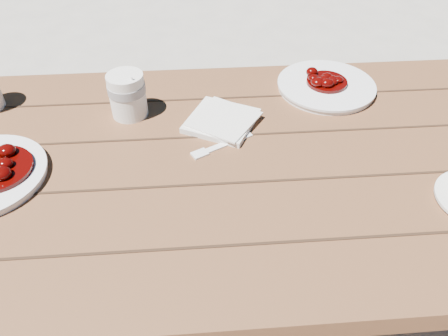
{
  "coord_description": "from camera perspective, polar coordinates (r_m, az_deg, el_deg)",
  "views": [
    {
      "loc": [
        -0.0,
        -0.72,
        1.37
      ],
      "look_at": [
        0.04,
        -0.1,
        0.81
      ],
      "focal_mm": 35.0,
      "sensor_mm": 36.0,
      "label": 1
    }
  ],
  "objects": [
    {
      "name": "napkin_stack",
      "position": [
        1.05,
        -0.33,
        6.19
      ],
      "size": [
        0.2,
        0.2,
        0.01
      ],
      "primitive_type": "cube",
      "rotation": [
        0.0,
        0.0,
        1.1
      ],
      "color": "white",
      "rests_on": "picnic_table"
    },
    {
      "name": "second_plate",
      "position": [
        1.22,
        13.18,
        10.35
      ],
      "size": [
        0.25,
        0.25,
        0.02
      ],
      "primitive_type": "cylinder",
      "color": "white",
      "rests_on": "picnic_table"
    },
    {
      "name": "picnic_table",
      "position": [
        1.07,
        -2.73,
        -5.47
      ],
      "size": [
        2.0,
        1.55,
        0.75
      ],
      "color": "brown",
      "rests_on": "ground"
    },
    {
      "name": "coffee_cup",
      "position": [
        1.09,
        -12.49,
        9.27
      ],
      "size": [
        0.09,
        0.09,
        0.11
      ],
      "primitive_type": "cylinder",
      "color": "white",
      "rests_on": "picnic_table"
    },
    {
      "name": "second_stew",
      "position": [
        1.2,
        13.39,
        11.53
      ],
      "size": [
        0.11,
        0.11,
        0.04
      ],
      "primitive_type": null,
      "color": "#400302",
      "rests_on": "second_plate"
    },
    {
      "name": "fork_table",
      "position": [
        0.99,
        0.58,
        3.33
      ],
      "size": [
        0.15,
        0.1,
        0.0
      ],
      "primitive_type": null,
      "rotation": [
        0.0,
        0.0,
        2.05
      ],
      "color": "white",
      "rests_on": "picnic_table"
    },
    {
      "name": "ground",
      "position": [
        1.55,
        -2.0,
        -20.38
      ],
      "size": [
        60.0,
        60.0,
        0.0
      ],
      "primitive_type": "plane",
      "color": "#AAA49A",
      "rests_on": "ground"
    }
  ]
}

